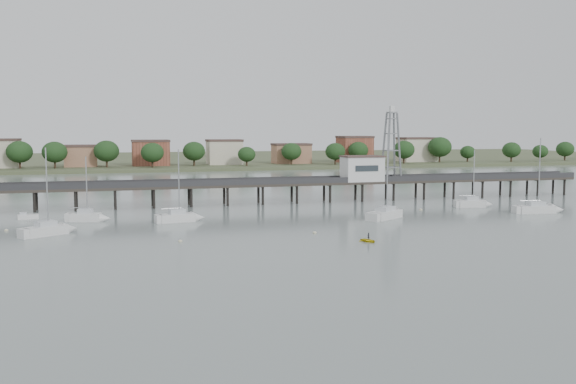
{
  "coord_description": "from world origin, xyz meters",
  "views": [
    {
      "loc": [
        -25.37,
        -62.89,
        14.62
      ],
      "look_at": [
        4.07,
        42.0,
        4.0
      ],
      "focal_mm": 40.0,
      "sensor_mm": 36.0,
      "label": 1
    }
  ],
  "objects_px": {
    "lattice_tower": "(391,147)",
    "sailboat_a": "(54,230)",
    "sailboat_e": "(476,203)",
    "pier": "(243,185)",
    "sailboat_d": "(543,209)",
    "sailboat_f": "(184,217)",
    "yellow_dinghy": "(368,242)",
    "white_tender": "(27,217)",
    "sailboat_c": "(390,214)",
    "sailboat_b": "(91,217)"
  },
  "relations": [
    {
      "from": "yellow_dinghy",
      "to": "sailboat_e",
      "type": "bearing_deg",
      "value": 22.39
    },
    {
      "from": "sailboat_c",
      "to": "sailboat_f",
      "type": "relative_size",
      "value": 1.24
    },
    {
      "from": "lattice_tower",
      "to": "yellow_dinghy",
      "type": "xyz_separation_m",
      "value": [
        -24.33,
        -45.96,
        -11.1
      ]
    },
    {
      "from": "sailboat_f",
      "to": "yellow_dinghy",
      "type": "relative_size",
      "value": 4.68
    },
    {
      "from": "lattice_tower",
      "to": "white_tender",
      "type": "distance_m",
      "value": 71.57
    },
    {
      "from": "sailboat_e",
      "to": "white_tender",
      "type": "bearing_deg",
      "value": -173.53
    },
    {
      "from": "sailboat_b",
      "to": "sailboat_e",
      "type": "distance_m",
      "value": 69.97
    },
    {
      "from": "sailboat_a",
      "to": "white_tender",
      "type": "xyz_separation_m",
      "value": [
        -5.39,
        17.52,
        -0.26
      ]
    },
    {
      "from": "sailboat_d",
      "to": "white_tender",
      "type": "xyz_separation_m",
      "value": [
        -86.74,
        15.97,
        -0.25
      ]
    },
    {
      "from": "lattice_tower",
      "to": "sailboat_a",
      "type": "distance_m",
      "value": 71.32
    },
    {
      "from": "pier",
      "to": "lattice_tower",
      "type": "distance_m",
      "value": 32.34
    },
    {
      "from": "lattice_tower",
      "to": "sailboat_c",
      "type": "bearing_deg",
      "value": -114.93
    },
    {
      "from": "sailboat_f",
      "to": "sailboat_c",
      "type": "bearing_deg",
      "value": -17.79
    },
    {
      "from": "sailboat_c",
      "to": "sailboat_d",
      "type": "xyz_separation_m",
      "value": [
        28.68,
        -1.51,
        0.0
      ]
    },
    {
      "from": "sailboat_d",
      "to": "lattice_tower",
      "type": "bearing_deg",
      "value": 130.43
    },
    {
      "from": "pier",
      "to": "white_tender",
      "type": "distance_m",
      "value": 40.1
    },
    {
      "from": "sailboat_f",
      "to": "sailboat_e",
      "type": "bearing_deg",
      "value": -5.16
    },
    {
      "from": "lattice_tower",
      "to": "sailboat_b",
      "type": "bearing_deg",
      "value": -164.53
    },
    {
      "from": "sailboat_a",
      "to": "yellow_dinghy",
      "type": "distance_m",
      "value": 43.8
    },
    {
      "from": "sailboat_b",
      "to": "white_tender",
      "type": "height_order",
      "value": "sailboat_b"
    },
    {
      "from": "sailboat_a",
      "to": "sailboat_c",
      "type": "height_order",
      "value": "sailboat_c"
    },
    {
      "from": "pier",
      "to": "sailboat_a",
      "type": "distance_m",
      "value": 43.76
    },
    {
      "from": "pier",
      "to": "sailboat_c",
      "type": "distance_m",
      "value": 32.34
    },
    {
      "from": "sailboat_b",
      "to": "sailboat_d",
      "type": "relative_size",
      "value": 0.78
    },
    {
      "from": "lattice_tower",
      "to": "sailboat_d",
      "type": "xyz_separation_m",
      "value": [
        16.84,
        -26.99,
        -10.46
      ]
    },
    {
      "from": "white_tender",
      "to": "yellow_dinghy",
      "type": "relative_size",
      "value": 1.31
    },
    {
      "from": "sailboat_d",
      "to": "sailboat_b",
      "type": "bearing_deg",
      "value": -179.29
    },
    {
      "from": "sailboat_d",
      "to": "white_tender",
      "type": "relative_size",
      "value": 4.12
    },
    {
      "from": "lattice_tower",
      "to": "sailboat_a",
      "type": "height_order",
      "value": "lattice_tower"
    },
    {
      "from": "lattice_tower",
      "to": "sailboat_e",
      "type": "distance_m",
      "value": 21.84
    },
    {
      "from": "lattice_tower",
      "to": "sailboat_c",
      "type": "relative_size",
      "value": 1.03
    },
    {
      "from": "pier",
      "to": "sailboat_f",
      "type": "height_order",
      "value": "sailboat_f"
    },
    {
      "from": "sailboat_b",
      "to": "sailboat_f",
      "type": "distance_m",
      "value": 14.88
    },
    {
      "from": "pier",
      "to": "sailboat_c",
      "type": "height_order",
      "value": "sailboat_c"
    },
    {
      "from": "sailboat_a",
      "to": "sailboat_c",
      "type": "relative_size",
      "value": 0.86
    },
    {
      "from": "sailboat_d",
      "to": "white_tender",
      "type": "height_order",
      "value": "sailboat_d"
    },
    {
      "from": "sailboat_e",
      "to": "pier",
      "type": "bearing_deg",
      "value": 168.88
    },
    {
      "from": "sailboat_d",
      "to": "sailboat_f",
      "type": "height_order",
      "value": "sailboat_d"
    },
    {
      "from": "lattice_tower",
      "to": "sailboat_f",
      "type": "relative_size",
      "value": 1.28
    },
    {
      "from": "sailboat_c",
      "to": "sailboat_b",
      "type": "height_order",
      "value": "sailboat_c"
    },
    {
      "from": "pier",
      "to": "yellow_dinghy",
      "type": "height_order",
      "value": "pier"
    },
    {
      "from": "lattice_tower",
      "to": "sailboat_a",
      "type": "xyz_separation_m",
      "value": [
        -64.52,
        -28.55,
        -10.46
      ]
    },
    {
      "from": "sailboat_b",
      "to": "sailboat_c",
      "type": "bearing_deg",
      "value": 5.04
    },
    {
      "from": "lattice_tower",
      "to": "white_tender",
      "type": "bearing_deg",
      "value": -171.04
    },
    {
      "from": "sailboat_c",
      "to": "sailboat_b",
      "type": "xyz_separation_m",
      "value": [
        -47.96,
        8.93,
        0.02
      ]
    },
    {
      "from": "sailboat_b",
      "to": "sailboat_d",
      "type": "distance_m",
      "value": 77.35
    },
    {
      "from": "lattice_tower",
      "to": "sailboat_c",
      "type": "height_order",
      "value": "lattice_tower"
    },
    {
      "from": "lattice_tower",
      "to": "white_tender",
      "type": "relative_size",
      "value": 4.57
    },
    {
      "from": "white_tender",
      "to": "sailboat_f",
      "type": "bearing_deg",
      "value": -30.32
    },
    {
      "from": "pier",
      "to": "lattice_tower",
      "type": "relative_size",
      "value": 9.68
    }
  ]
}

